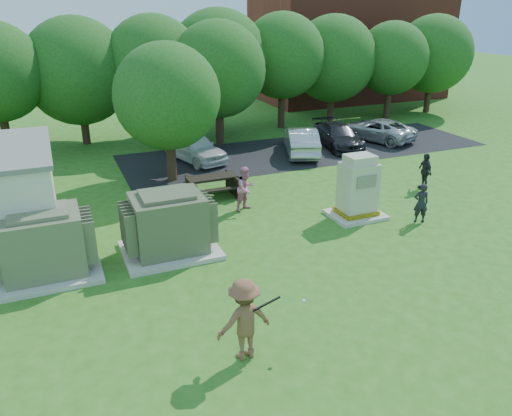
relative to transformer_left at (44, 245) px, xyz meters
name	(u,v)px	position (x,y,z in m)	size (l,w,h in m)	color
ground	(314,305)	(6.50, -4.50, -0.97)	(120.00, 120.00, 0.00)	#2D6619
brick_building	(349,48)	(24.50, 22.50, 3.03)	(15.00, 8.00, 8.00)	maroon
parking_strip	(307,150)	(13.50, 9.00, -0.96)	(20.00, 6.00, 0.01)	#232326
transformer_left	(44,245)	(0.00, 0.00, 0.00)	(3.00, 2.40, 2.07)	beige
transformer_right	(169,225)	(3.70, 0.00, 0.00)	(3.00, 2.40, 2.07)	beige
generator_cabinet	(358,190)	(10.88, 0.18, 0.08)	(1.98, 1.62, 2.41)	beige
picnic_table	(212,184)	(6.53, 4.27, -0.42)	(2.07, 1.55, 0.89)	black
batter	(244,320)	(4.04, -5.71, 0.02)	(1.28, 0.74, 1.98)	brown
person_by_generator	(421,203)	(12.75, -1.15, -0.22)	(0.54, 0.36, 1.49)	black
person_at_picnic	(246,189)	(7.29, 2.41, -0.10)	(0.85, 0.66, 1.75)	#D57193
person_walking_right	(425,171)	(15.29, 1.66, -0.18)	(0.93, 0.39, 1.58)	#27272D
car_white	(195,147)	(7.29, 9.48, -0.26)	(1.67, 4.14, 1.41)	silver
car_silver_a	(301,141)	(12.84, 8.47, -0.25)	(1.53, 4.38, 1.44)	#ABACB0
car_dark	(338,136)	(15.36, 8.88, -0.33)	(1.79, 4.41, 1.28)	black
car_silver_b	(377,130)	(18.27, 9.34, -0.34)	(2.09, 4.54, 1.26)	#B6B6BB
batting_equipment	(270,305)	(4.62, -5.79, 0.31)	(1.47, 0.34, 0.19)	black
tree_row	(186,66)	(8.25, 14.00, 3.18)	(41.30, 13.30, 7.30)	#47301E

